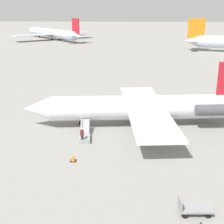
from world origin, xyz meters
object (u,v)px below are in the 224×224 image
(boarding_stairs, at_px, (85,136))
(airplane_main, at_px, (145,107))
(airplane_far_left, at_px, (52,33))
(luggage_cart, at_px, (193,208))
(passenger, at_px, (82,135))

(boarding_stairs, bearing_deg, airplane_main, -60.44)
(airplane_far_left, xyz_separation_m, boarding_stairs, (-29.53, 108.66, -2.44))
(boarding_stairs, relative_size, luggage_cart, 1.81)
(airplane_far_left, relative_size, luggage_cart, 17.32)
(airplane_far_left, height_order, passenger, airplane_far_left)
(boarding_stairs, xyz_separation_m, luggage_cart, (-9.03, 12.12, 0.07))
(airplane_main, distance_m, boarding_stairs, 8.21)
(airplane_far_left, height_order, luggage_cart, airplane_far_left)
(passenger, relative_size, luggage_cart, 0.77)
(airplane_far_left, xyz_separation_m, passenger, (-29.42, 109.83, -1.83))
(airplane_main, bearing_deg, passenger, 35.34)
(boarding_stairs, bearing_deg, airplane_far_left, 9.30)
(airplane_far_left, bearing_deg, passenger, 154.40)
(airplane_main, xyz_separation_m, luggage_cart, (-2.51, 16.77, -1.77))
(luggage_cart, bearing_deg, passenger, -53.97)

